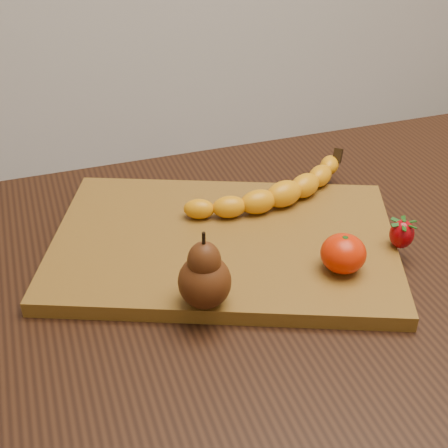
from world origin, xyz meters
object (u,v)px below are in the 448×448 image
object	(u,v)px
table	(289,319)
pear	(204,269)
mandarin	(343,253)
cutting_board	(224,243)

from	to	relation	value
table	pear	bearing A→B (deg)	-155.97
table	mandarin	size ratio (longest dim) A/B	17.93
cutting_board	table	bearing A→B (deg)	-15.27
table	pear	size ratio (longest dim) A/B	10.58
table	cutting_board	size ratio (longest dim) A/B	2.22
table	cutting_board	bearing A→B (deg)	142.66
cutting_board	pear	xyz separation A→B (m)	(-0.06, -0.12, 0.06)
cutting_board	mandarin	xyz separation A→B (m)	(0.11, -0.11, 0.03)
table	cutting_board	xyz separation A→B (m)	(-0.08, 0.06, 0.11)
table	pear	distance (m)	0.22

